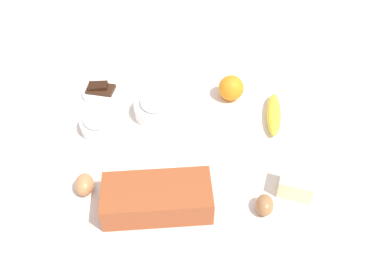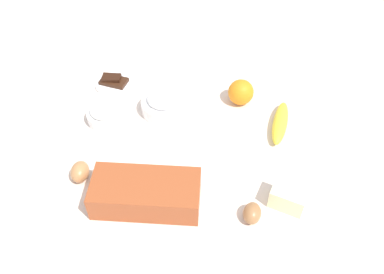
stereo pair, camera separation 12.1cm
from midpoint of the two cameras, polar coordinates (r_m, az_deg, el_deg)
name	(u,v)px [view 1 (the left image)]	position (r m, az deg, el deg)	size (l,w,h in m)	color
ground_plane	(192,148)	(1.25, -2.78, -1.72)	(2.40, 2.40, 0.02)	beige
loaf_pan	(157,198)	(1.08, -8.03, -8.46)	(0.28, 0.14, 0.08)	#9E4723
flour_bowl	(100,122)	(1.32, -15.17, 1.80)	(0.12, 0.12, 0.06)	white
sugar_bowl	(157,107)	(1.33, -7.50, 4.02)	(0.14, 0.14, 0.07)	white
banana	(274,114)	(1.33, 8.62, 3.00)	(0.19, 0.04, 0.04)	yellow
orange_fruit	(231,88)	(1.37, 2.87, 6.62)	(0.08, 0.08, 0.08)	orange
butter_block	(296,185)	(1.13, 11.16, -6.69)	(0.09, 0.06, 0.06)	#F4EDB2
egg_near_butter	(84,184)	(1.17, -17.47, -6.40)	(0.05, 0.05, 0.07)	#BA7E4C
egg_beside_bowl	(265,205)	(1.09, 6.78, -9.45)	(0.05, 0.05, 0.06)	#9E6A40
chocolate_plate	(101,90)	(1.46, -14.78, 6.10)	(0.13, 0.13, 0.03)	white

